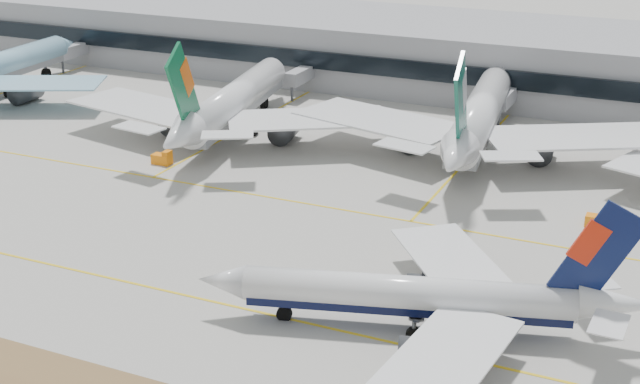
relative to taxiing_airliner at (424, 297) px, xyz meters
The scene contains 7 objects.
ground 30.77m from the taxiing_airliner, behind, with size 3000.00×3000.00×0.00m, color #9E9B94.
taxiing_airliner is the anchor object (origin of this frame).
widebody_eva 82.65m from the taxiing_airliner, 135.50° to the left, with size 66.06×65.41×23.89m.
widebody_cathay 68.30m from the taxiing_airliner, 99.85° to the left, with size 69.35×68.36×24.91m.
terminal 119.49m from the taxiing_airliner, 104.77° to the left, with size 280.00×43.10×15.00m.
gse_b 72.26m from the taxiing_airliner, 148.83° to the left, with size 3.55×2.00×2.60m.
gse_c 43.02m from the taxiing_airliner, 70.26° to the left, with size 3.55×2.00×2.60m.
Camera 1 is at (57.88, -90.36, 53.54)m, focal length 50.00 mm.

